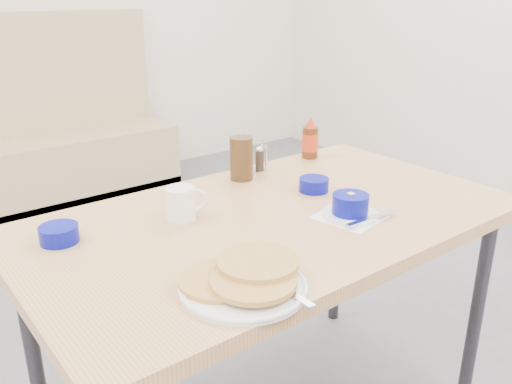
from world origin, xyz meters
TOP-DOWN VIEW (x-y plane):
  - booth_bench at (0.00, 2.78)m, footprint 1.90×0.56m
  - dining_table at (0.00, 0.25)m, footprint 1.40×0.80m
  - pancake_plate at (-0.30, -0.02)m, footprint 0.28×0.29m
  - coffee_mug at (-0.22, 0.38)m, footprint 0.12×0.08m
  - grits_setting at (0.16, 0.10)m, footprint 0.21×0.19m
  - creamer_bowl at (-0.54, 0.44)m, footprint 0.10×0.10m
  - butter_bowl at (0.22, 0.32)m, footprint 0.09×0.09m
  - amber_tumbler at (0.11, 0.55)m, footprint 0.10×0.10m
  - condiment_caddy at (0.20, 0.59)m, footprint 0.10×0.07m
  - syrup_bottle at (0.46, 0.59)m, footprint 0.06×0.06m

SIDE VIEW (x-z plane):
  - booth_bench at x=0.00m, z-range -0.26..0.96m
  - dining_table at x=0.00m, z-range 0.32..1.08m
  - pancake_plate at x=-0.30m, z-range 0.76..0.80m
  - butter_bowl at x=0.22m, z-range 0.76..0.80m
  - creamer_bowl at x=-0.54m, z-range 0.76..0.80m
  - grits_setting at x=0.16m, z-range 0.75..0.82m
  - condiment_caddy at x=0.20m, z-range 0.74..0.85m
  - coffee_mug at x=-0.22m, z-range 0.76..0.85m
  - syrup_bottle at x=0.46m, z-range 0.75..0.91m
  - amber_tumbler at x=0.11m, z-range 0.76..0.90m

